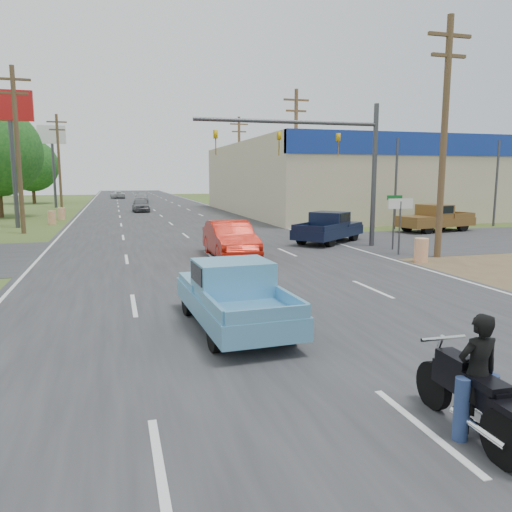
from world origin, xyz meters
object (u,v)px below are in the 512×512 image
object	(u,v)px
blue_pickup	(232,294)
motorcycle	(479,404)
distant_car_white	(118,195)
distant_car_grey	(141,205)
rider	(477,381)
distant_car_silver	(142,198)
brown_pickup	(434,218)
red_convertible	(230,240)
navy_pickup	(330,227)

from	to	relation	value
blue_pickup	motorcycle	bearing A→B (deg)	-74.43
distant_car_white	distant_car_grey	bearing A→B (deg)	85.63
rider	distant_car_silver	world-z (taller)	rider
blue_pickup	brown_pickup	distance (m)	23.78
red_convertible	distant_car_grey	distance (m)	30.80
rider	navy_pickup	size ratio (longest dim) A/B	0.33
distant_car_grey	distant_car_white	size ratio (longest dim) A/B	0.95
distant_car_grey	distant_car_silver	xyz separation A→B (m)	(1.14, 19.89, -0.02)
motorcycle	blue_pickup	xyz separation A→B (m)	(-1.95, 5.86, 0.27)
red_convertible	distant_car_grey	xyz separation A→B (m)	(-2.22, 30.72, -0.11)
motorcycle	brown_pickup	world-z (taller)	brown_pickup
navy_pickup	distant_car_grey	bearing A→B (deg)	156.99
distant_car_silver	red_convertible	bearing A→B (deg)	-85.61
motorcycle	navy_pickup	distance (m)	20.31
distant_car_white	red_convertible	bearing A→B (deg)	85.97
distant_car_grey	brown_pickup	bearing A→B (deg)	-55.82
rider	distant_car_grey	size ratio (longest dim) A/B	0.41
navy_pickup	distant_car_white	size ratio (longest dim) A/B	1.18
red_convertible	distant_car_grey	bearing A→B (deg)	94.62
rider	distant_car_grey	world-z (taller)	rider
brown_pickup	distant_car_white	distance (m)	60.76
red_convertible	motorcycle	distance (m)	15.72
navy_pickup	distant_car_white	world-z (taller)	navy_pickup
rider	navy_pickup	xyz separation A→B (m)	(6.47, 19.18, 0.01)
rider	distant_car_silver	size ratio (longest dim) A/B	0.36
motorcycle	distant_car_silver	xyz separation A→B (m)	(-0.83, 66.32, 0.14)
brown_pickup	distant_car_white	size ratio (longest dim) A/B	1.31
blue_pickup	distant_car_grey	bearing A→B (deg)	87.23
blue_pickup	distant_car_silver	xyz separation A→B (m)	(1.11, 60.46, -0.13)
navy_pickup	distant_car_silver	xyz separation A→B (m)	(-7.31, 47.07, -0.16)
motorcycle	rider	world-z (taller)	rider
rider	brown_pickup	world-z (taller)	brown_pickup
motorcycle	distant_car_grey	bearing A→B (deg)	93.57
distant_car_grey	distant_car_white	world-z (taller)	distant_car_grey
rider	navy_pickup	bearing A→B (deg)	-107.51
brown_pickup	distant_car_silver	size ratio (longest dim) A/B	1.21
motorcycle	navy_pickup	bearing A→B (deg)	72.54
navy_pickup	distant_car_white	xyz separation A→B (m)	(-10.46, 60.85, -0.24)
red_convertible	blue_pickup	distance (m)	10.10
blue_pickup	navy_pickup	xyz separation A→B (m)	(8.42, 13.39, 0.04)
blue_pickup	distant_car_grey	size ratio (longest dim) A/B	1.20
motorcycle	rider	distance (m)	0.30
distant_car_silver	brown_pickup	bearing A→B (deg)	-66.86
rider	distant_car_white	world-z (taller)	rider
navy_pickup	distant_car_grey	size ratio (longest dim) A/B	1.25
rider	distant_car_white	bearing A→B (deg)	-86.02
red_convertible	motorcycle	xyz separation A→B (m)	(-0.25, -15.71, -0.27)
navy_pickup	distant_car_grey	xyz separation A→B (m)	(-8.44, 27.18, -0.15)
blue_pickup	navy_pickup	distance (m)	15.82
red_convertible	blue_pickup	bearing A→B (deg)	-102.07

